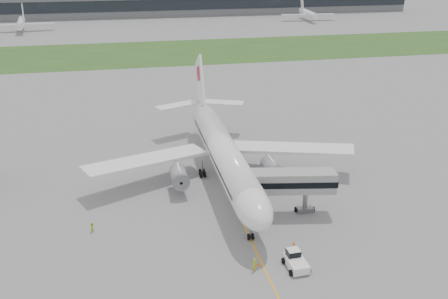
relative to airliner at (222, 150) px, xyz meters
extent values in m
plane|color=gray|center=(0.00, -4.87, -5.66)|extent=(600.00, 600.00, 0.00)
cube|color=#2C4F1D|center=(0.00, 115.13, -5.65)|extent=(600.00, 50.00, 0.02)
cube|color=slate|center=(0.00, 225.13, 1.34)|extent=(320.00, 22.00, 14.00)
cube|color=#1D222A|center=(0.00, 214.13, 1.34)|extent=(320.00, 0.60, 6.00)
cylinder|color=white|center=(0.00, -0.87, -0.06)|extent=(5.00, 38.00, 5.00)
ellipsoid|color=white|center=(0.00, -20.37, -0.06)|extent=(5.00, 11.00, 5.00)
cube|color=black|center=(0.00, -21.37, 0.84)|extent=(3.20, 1.54, 1.14)
cone|color=white|center=(0.00, 21.13, 0.74)|extent=(5.00, 10.53, 6.16)
cube|color=white|center=(-13.00, 1.13, -1.26)|extent=(22.13, 13.52, 1.70)
cube|color=white|center=(13.00, 1.13, -1.26)|extent=(22.13, 13.52, 1.70)
cylinder|color=gray|center=(-8.00, -3.37, -2.66)|extent=(2.70, 5.20, 2.70)
cylinder|color=gray|center=(8.00, -3.37, -2.66)|extent=(2.70, 5.20, 2.70)
cube|color=white|center=(0.00, 22.63, 5.84)|extent=(0.45, 10.90, 12.76)
cylinder|color=#B60A28|center=(0.00, 23.63, 7.84)|extent=(0.60, 3.20, 3.20)
cube|color=white|center=(-5.00, 23.63, 1.14)|extent=(9.54, 6.34, 0.35)
cube|color=white|center=(5.00, 23.63, 1.14)|extent=(9.54, 6.34, 0.35)
cylinder|color=gray|center=(0.00, -19.87, -4.11)|extent=(0.24, 0.24, 3.10)
cylinder|color=black|center=(-3.20, 2.13, -5.11)|extent=(1.40, 1.10, 1.10)
cylinder|color=black|center=(3.20, 2.13, -5.11)|extent=(1.40, 1.10, 1.10)
cube|color=white|center=(4.00, -27.57, -4.95)|extent=(2.43, 4.13, 1.07)
cube|color=white|center=(3.95, -26.50, -4.05)|extent=(1.68, 1.51, 0.89)
cube|color=black|center=(3.95, -26.50, -4.01)|extent=(1.73, 1.56, 0.76)
cylinder|color=black|center=(2.73, -26.29, -5.26)|extent=(0.35, 0.82, 0.81)
cylinder|color=black|center=(5.14, -26.18, -5.26)|extent=(0.35, 0.82, 0.81)
cylinder|color=black|center=(2.86, -28.97, -5.26)|extent=(0.35, 0.82, 0.81)
cylinder|color=black|center=(5.27, -28.86, -5.26)|extent=(0.35, 0.82, 0.81)
cube|color=#959597|center=(7.00, -13.84, -0.14)|extent=(15.20, 5.72, 3.19)
cube|color=black|center=(7.00, -13.84, -0.14)|extent=(15.43, 5.87, 0.96)
cube|color=#959597|center=(0.01, -13.68, -0.14)|extent=(2.76, 3.61, 3.61)
cylinder|color=gray|center=(10.23, -13.87, -3.64)|extent=(0.74, 0.74, 4.04)
cube|color=gray|center=(10.23, -13.87, -5.29)|extent=(2.77, 1.91, 0.74)
cylinder|color=black|center=(8.87, -13.63, -5.29)|extent=(0.44, 0.79, 0.74)
cylinder|color=black|center=(11.59, -14.11, -5.29)|extent=(0.44, 0.79, 0.74)
cone|color=orange|center=(-0.67, -26.14, -5.40)|extent=(0.37, 0.37, 0.52)
cone|color=orange|center=(5.48, -22.46, -5.39)|extent=(0.39, 0.39, 0.54)
imported|color=#B7C420|center=(-1.46, -27.13, -4.72)|extent=(0.82, 0.74, 1.89)
imported|color=#B3FB29|center=(-21.83, -13.25, -4.90)|extent=(0.92, 0.94, 1.52)
camera|label=1|loc=(-16.02, -78.09, 32.84)|focal=40.00mm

